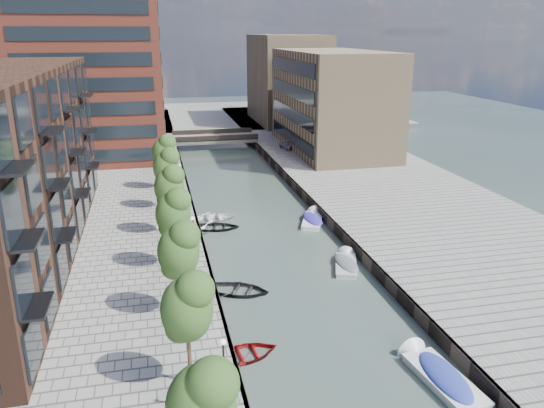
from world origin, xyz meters
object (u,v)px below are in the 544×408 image
object	(u,v)px
bridge	(215,138)
sloop_4	(218,229)
tree_0	(201,402)
sloop_1	(239,293)
tree_4	(169,185)
motorboat_3	(313,219)
tree_6	(164,150)
tree_1	(187,305)
car	(287,145)
tree_5	(166,165)
tree_2	(178,248)
tree_3	(173,211)
sloop_3	(212,222)
sloop_2	(245,357)
motorboat_0	(438,375)
motorboat_4	(346,263)

from	to	relation	value
bridge	sloop_4	size ratio (longest dim) A/B	3.16
tree_0	sloop_1	distance (m)	18.96
tree_4	motorboat_3	world-z (taller)	tree_4
tree_6	sloop_4	size ratio (longest dim) A/B	1.44
tree_1	car	distance (m)	55.30
bridge	tree_0	world-z (taller)	tree_0
tree_1	tree_5	size ratio (longest dim) A/B	1.00
tree_2	tree_3	size ratio (longest dim) A/B	1.00
tree_4	sloop_3	size ratio (longest dim) A/B	1.19
tree_5	sloop_2	size ratio (longest dim) A/B	1.48
sloop_3	motorboat_0	xyz separation A→B (m)	(8.85, -27.06, 0.22)
tree_3	tree_5	size ratio (longest dim) A/B	1.00
motorboat_3	car	distance (m)	28.75
tree_3	sloop_3	size ratio (longest dim) A/B	1.19
sloop_3	car	xyz separation A→B (m)	(14.21, 26.20, 1.58)
tree_2	tree_6	distance (m)	28.00
tree_2	sloop_4	distance (m)	18.03
motorboat_4	motorboat_3	bearing A→B (deg)	87.51
sloop_3	tree_4	bearing A→B (deg)	127.97
tree_4	tree_6	world-z (taller)	same
sloop_2	motorboat_3	xyz separation A→B (m)	(10.34, 20.74, 0.20)
tree_1	tree_4	xyz separation A→B (m)	(0.00, 21.00, 0.00)
tree_6	sloop_1	bearing A→B (deg)	-80.30
tree_1	tree_6	world-z (taller)	same
motorboat_3	tree_4	bearing A→B (deg)	-168.51
tree_0	tree_1	xyz separation A→B (m)	(0.00, 7.00, 0.00)
tree_6	car	distance (m)	25.24
tree_1	motorboat_0	world-z (taller)	tree_1
tree_6	motorboat_0	size ratio (longest dim) A/B	1.04
motorboat_4	sloop_3	bearing A→B (deg)	126.07
tree_6	sloop_3	world-z (taller)	tree_6
tree_3	sloop_1	xyz separation A→B (m)	(4.15, -3.28, -5.31)
sloop_1	sloop_4	world-z (taller)	sloop_1
tree_5	tree_6	xyz separation A→B (m)	(0.00, 7.00, 0.00)
tree_5	car	xyz separation A→B (m)	(18.20, 24.08, -3.72)
bridge	sloop_3	xyz separation A→B (m)	(-4.51, -35.12, -1.39)
sloop_4	car	xyz separation A→B (m)	(13.95, 28.39, 1.58)
bridge	tree_2	world-z (taller)	tree_2
bridge	tree_4	size ratio (longest dim) A/B	2.18
sloop_3	motorboat_4	world-z (taller)	motorboat_4
tree_6	motorboat_0	bearing A→B (deg)	-70.46
tree_3	motorboat_3	bearing A→B (deg)	35.77
sloop_1	bridge	bearing A→B (deg)	19.74
tree_6	car	bearing A→B (deg)	43.19
tree_0	tree_5	size ratio (longest dim) A/B	1.00
tree_4	tree_5	bearing A→B (deg)	90.00
motorboat_0	car	xyz separation A→B (m)	(5.36, 53.27, 1.36)
tree_6	motorboat_3	world-z (taller)	tree_6
tree_1	sloop_3	bearing A→B (deg)	81.23
tree_2	motorboat_3	world-z (taller)	tree_2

